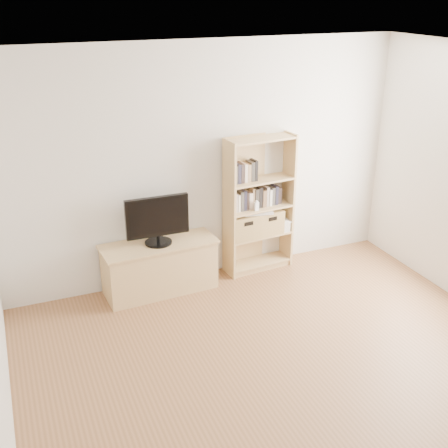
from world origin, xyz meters
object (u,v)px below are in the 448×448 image
television (157,220)px  basket_left (243,226)px  laptop (257,211)px  basket_right (266,221)px  bookshelf (259,205)px  tv_stand (160,268)px  baby_monitor (256,206)px

television → basket_left: bearing=4.1°
television → laptop: bearing=3.8°
basket_right → basket_left: bearing=178.8°
bookshelf → basket_left: bookshelf is taller
tv_stand → basket_left: bearing=-0.2°
tv_stand → baby_monitor: 1.26m
basket_left → tv_stand: bearing=179.0°
basket_left → baby_monitor: bearing=-33.3°
laptop → baby_monitor: bearing=-109.8°
television → basket_right: 1.34m
baby_monitor → basket_left: bearing=138.4°
baby_monitor → laptop: size_ratio=0.29×
tv_stand → laptop: 1.27m
tv_stand → television: size_ratio=1.77×
bookshelf → basket_left: bearing=-178.8°
bookshelf → tv_stand: bearing=178.7°
basket_left → basket_right: 0.31m
baby_monitor → laptop: bearing=47.1°
tv_stand → bookshelf: (1.21, 0.08, 0.52)m
television → basket_right: (1.31, 0.09, -0.25)m
basket_right → laptop: laptop is taller
basket_left → laptop: bearing=-3.3°
bookshelf → baby_monitor: (-0.08, -0.10, 0.03)m
tv_stand → baby_monitor: baby_monitor is taller
baby_monitor → laptop: (0.04, 0.08, -0.09)m
bookshelf → basket_left: size_ratio=4.69×
television → basket_right: size_ratio=2.00×
baby_monitor → basket_right: (0.18, 0.10, -0.25)m
basket_left → laptop: size_ratio=1.02×
basket_left → basket_right: size_ratio=1.01×
bookshelf → baby_monitor: size_ratio=16.37×
tv_stand → basket_right: size_ratio=3.55×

